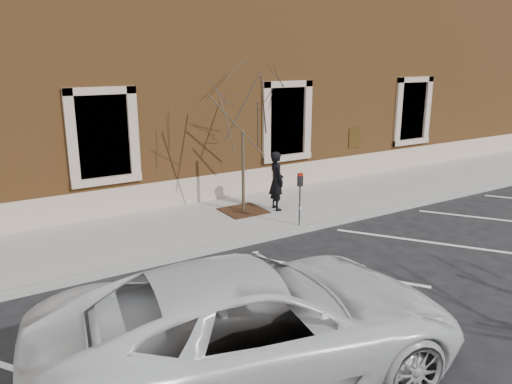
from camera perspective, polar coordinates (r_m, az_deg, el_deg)
ground at (r=12.65m, az=1.45°, el=-5.42°), size 120.00×120.00×0.00m
sidewalk_near at (r=14.04m, az=-2.49°, el=-2.99°), size 40.00×3.50×0.15m
curb_near at (r=12.59m, az=1.57°, el=-5.17°), size 40.00×0.12×0.15m
parking_stripes at (r=11.02m, az=7.82°, el=-8.79°), size 28.00×4.40×0.01m
building_civic at (r=18.79m, az=-11.95°, el=13.52°), size 40.00×8.62×8.00m
man at (r=14.35m, az=2.36°, el=1.29°), size 0.52×0.69×1.71m
parking_meter at (r=12.98m, az=5.05°, el=0.30°), size 0.13×0.10×1.41m
tree_grate at (r=14.39m, az=-1.45°, el=-2.14°), size 1.16×1.16×0.03m
sapling at (r=13.79m, az=-1.53°, el=9.71°), size 2.56×2.56×4.26m
white_truck at (r=7.25m, az=-0.13°, el=-14.74°), size 6.49×3.84×1.69m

